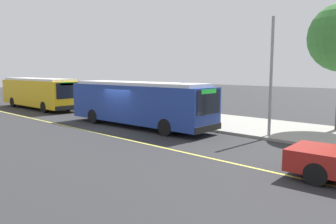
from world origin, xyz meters
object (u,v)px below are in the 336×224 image
Objects in this scene: transit_bus_main at (138,102)px; route_sign_post at (184,96)px; waiting_bench at (179,111)px; transit_bus_second at (39,92)px; pedestrian_commuter at (166,105)px.

transit_bus_main is 3.11m from route_sign_post.
transit_bus_main is 4.62m from waiting_bench.
transit_bus_main is 1.01× the size of transit_bus_second.
transit_bus_main reaches higher than pedestrian_commuter.
transit_bus_second is (-14.87, 0.24, -0.00)m from transit_bus_main.
transit_bus_main is 7.06× the size of waiting_bench.
route_sign_post is 3.02m from pedestrian_commuter.
route_sign_post is at bearing 8.05° from transit_bus_second.
waiting_bench is at bearing 16.35° from transit_bus_second.
transit_bus_second is 14.28m from pedestrian_commuter.
transit_bus_second is at bearing -166.19° from pedestrian_commuter.
transit_bus_main is 3.82m from pedestrian_commuter.
waiting_bench is at bearing 137.11° from route_sign_post.
transit_bus_second is 3.98× the size of route_sign_post.
route_sign_post is (16.56, 2.34, 0.34)m from transit_bus_second.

